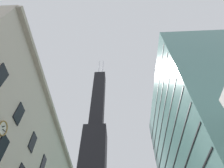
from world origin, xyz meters
name	(u,v)px	position (x,y,z in m)	size (l,w,h in m)	color
glass_office_midrise	(215,160)	(19.81, 27.19, 24.85)	(17.72, 36.96, 49.69)	slate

